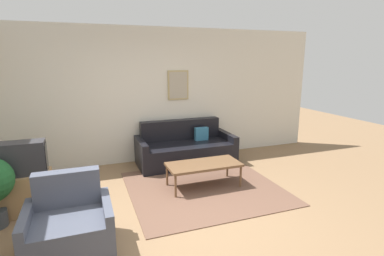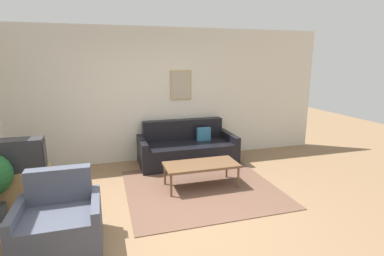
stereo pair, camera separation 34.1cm
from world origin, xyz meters
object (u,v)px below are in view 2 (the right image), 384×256
couch (187,149)px  armchair (60,223)px  tv (17,155)px  coffee_table (201,166)px

couch → armchair: couch is taller
armchair → couch: bearing=31.0°
tv → couch: bearing=22.5°
couch → armchair: bearing=-132.8°
couch → tv: size_ratio=2.72×
coffee_table → tv: size_ratio=1.69×
coffee_table → armchair: armchair is taller
armchair → tv: bearing=102.7°
couch → tv: (-2.76, -1.15, 0.49)m
coffee_table → tv: bearing=178.3°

